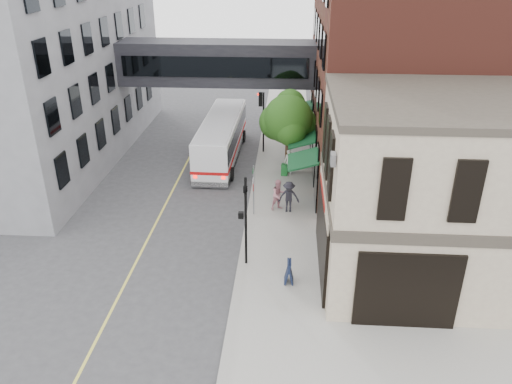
# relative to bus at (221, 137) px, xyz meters

# --- Properties ---
(ground) EXTENTS (120.00, 120.00, 0.00)m
(ground) POSITION_rel_bus_xyz_m (2.58, -15.84, -1.65)
(ground) COLOR #38383A
(ground) RESTS_ON ground
(sidewalk_main) EXTENTS (4.00, 60.00, 0.15)m
(sidewalk_main) POSITION_rel_bus_xyz_m (4.58, -1.84, -1.57)
(sidewalk_main) COLOR gray
(sidewalk_main) RESTS_ON ground
(corner_building) EXTENTS (10.19, 8.12, 8.45)m
(corner_building) POSITION_rel_bus_xyz_m (11.55, -13.84, 2.56)
(corner_building) COLOR tan
(corner_building) RESTS_ON ground
(brick_building) EXTENTS (13.76, 18.00, 14.00)m
(brick_building) POSITION_rel_bus_xyz_m (12.56, -0.84, 5.34)
(brick_building) COLOR #5B251C
(brick_building) RESTS_ON ground
(opposite_building) EXTENTS (14.00, 24.00, 14.00)m
(opposite_building) POSITION_rel_bus_xyz_m (-14.42, 0.16, 5.35)
(opposite_building) COLOR slate
(opposite_building) RESTS_ON ground
(skyway_bridge) EXTENTS (14.00, 3.18, 3.00)m
(skyway_bridge) POSITION_rel_bus_xyz_m (-0.42, 2.16, 4.85)
(skyway_bridge) COLOR black
(skyway_bridge) RESTS_ON ground
(traffic_signal_near) EXTENTS (0.44, 0.22, 4.60)m
(traffic_signal_near) POSITION_rel_bus_xyz_m (2.94, -13.84, 1.33)
(traffic_signal_near) COLOR black
(traffic_signal_near) RESTS_ON sidewalk_main
(traffic_signal_far) EXTENTS (0.53, 0.28, 4.50)m
(traffic_signal_far) POSITION_rel_bus_xyz_m (2.84, 1.16, 1.69)
(traffic_signal_far) COLOR black
(traffic_signal_far) RESTS_ON sidewalk_main
(street_sign_pole) EXTENTS (0.08, 0.75, 3.00)m
(street_sign_pole) POSITION_rel_bus_xyz_m (2.97, -8.84, 0.28)
(street_sign_pole) COLOR gray
(street_sign_pole) RESTS_ON sidewalk_main
(street_tree) EXTENTS (3.80, 3.20, 5.60)m
(street_tree) POSITION_rel_bus_xyz_m (4.77, -2.62, 2.26)
(street_tree) COLOR #382619
(street_tree) RESTS_ON sidewalk_main
(lane_marking) EXTENTS (0.12, 40.00, 0.01)m
(lane_marking) POSITION_rel_bus_xyz_m (-2.42, -5.84, -1.64)
(lane_marking) COLOR #D8CC4C
(lane_marking) RESTS_ON ground
(bus) EXTENTS (2.79, 10.97, 2.94)m
(bus) POSITION_rel_bus_xyz_m (0.00, 0.00, 0.00)
(bus) COLOR white
(bus) RESTS_ON ground
(pedestrian_a) EXTENTS (0.76, 0.64, 1.77)m
(pedestrian_a) POSITION_rel_bus_xyz_m (4.90, -3.11, -0.61)
(pedestrian_a) COLOR white
(pedestrian_a) RESTS_ON sidewalk_main
(pedestrian_b) EXTENTS (1.12, 1.04, 1.84)m
(pedestrian_b) POSITION_rel_bus_xyz_m (4.37, -8.13, -0.58)
(pedestrian_b) COLOR #C98290
(pedestrian_b) RESTS_ON sidewalk_main
(pedestrian_c) EXTENTS (1.20, 0.69, 1.86)m
(pedestrian_c) POSITION_rel_bus_xyz_m (4.95, -8.37, -0.57)
(pedestrian_c) COLOR black
(pedestrian_c) RESTS_ON sidewalk_main
(newspaper_box) EXTENTS (0.45, 0.41, 0.81)m
(newspaper_box) POSITION_rel_bus_xyz_m (4.63, -3.17, -1.09)
(newspaper_box) COLOR #166224
(newspaper_box) RESTS_ON sidewalk_main
(sandwich_board) EXTENTS (0.40, 0.62, 1.10)m
(sandwich_board) POSITION_rel_bus_xyz_m (5.03, -15.24, -0.95)
(sandwich_board) COLOR #101932
(sandwich_board) RESTS_ON sidewalk_main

